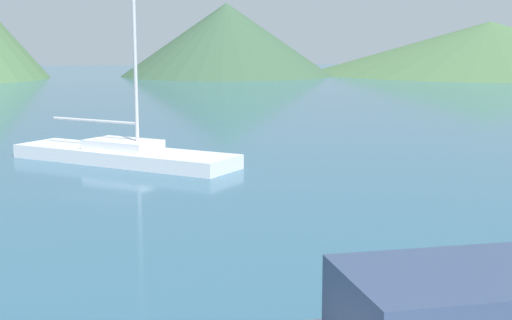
% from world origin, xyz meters
% --- Properties ---
extents(sailboat_inner, '(7.59, 6.80, 7.53)m').
position_xyz_m(sailboat_inner, '(-2.80, 21.33, 0.33)').
color(sailboat_inner, silver).
rests_on(sailboat_inner, ground_plane).
extents(hill_east, '(24.71, 24.71, 8.42)m').
position_xyz_m(hill_east, '(9.67, 80.87, 4.21)').
color(hill_east, '#38563D').
rests_on(hill_east, ground_plane).
extents(hill_far_east, '(44.64, 44.64, 6.46)m').
position_xyz_m(hill_far_east, '(43.18, 80.95, 3.23)').
color(hill_far_east, '#476B42').
rests_on(hill_far_east, ground_plane).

